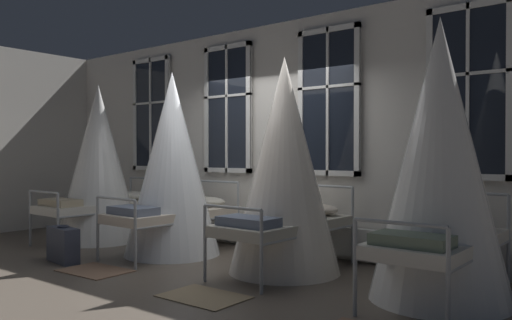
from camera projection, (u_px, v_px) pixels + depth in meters
ground at (213, 265)px, 6.31m from camera, size 21.53×21.53×0.00m
back_wall_with_windows at (279, 137)px, 7.36m from camera, size 9.39×0.10×3.22m
window_bank at (274, 166)px, 7.27m from camera, size 6.18×0.10×2.95m
cot_first at (99, 165)px, 8.06m from camera, size 1.30×1.86×2.46m
cot_second at (172, 166)px, 6.99m from camera, size 1.30×1.87×2.48m
cot_third at (285, 168)px, 5.95m from camera, size 1.30×1.87×2.49m
cot_fourth at (440, 163)px, 4.79m from camera, size 1.30×1.86×2.65m
rug_second at (95, 271)px, 6.00m from camera, size 0.82×0.59×0.01m
rug_third at (204, 297)px, 4.92m from camera, size 0.80×0.56×0.01m
suitcase_dark at (63, 245)px, 6.49m from camera, size 0.58×0.29×0.47m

